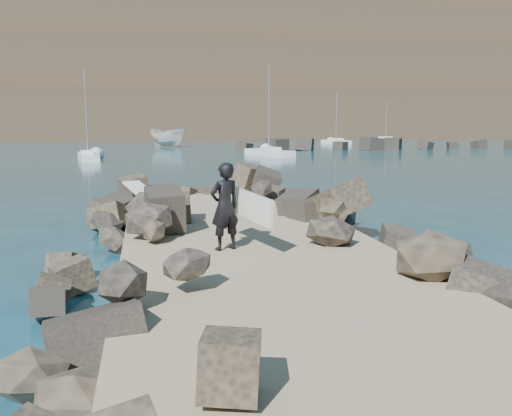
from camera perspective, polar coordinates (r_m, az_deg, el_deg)
The scene contains 14 objects.
ground at distance 14.12m, azimuth -0.77°, elevation -5.43°, with size 800.00×800.00×0.00m, color #0F384C.
jetty at distance 12.15m, azimuth 0.90°, elevation -6.30°, with size 6.00×26.00×0.60m, color #8C7759.
riprap_left at distance 12.35m, azimuth -12.94°, elevation -5.31°, with size 2.60×22.00×1.00m, color black.
riprap_right at distance 13.43m, azimuth 12.69°, elevation -4.19°, with size 2.60×22.00×1.00m, color black.
breakwater_secondary at distance 78.09m, azimuth 17.86°, elevation 6.07°, with size 52.00×4.00×1.20m, color black.
headland at distance 174.39m, azimuth -6.93°, elevation 12.62°, with size 360.00×140.00×32.00m, color #2D4919.
surfboard_resting at distance 18.91m, azimuth -11.18°, elevation 1.17°, with size 0.59×2.35×0.08m, color white.
boat_imported at distance 82.46m, azimuth -8.77°, elevation 6.99°, with size 2.58×6.85×2.65m, color silver.
surfer_with_board at distance 12.61m, azimuth -2.85°, elevation 0.19°, with size 1.28×2.32×1.95m.
sailboat_f at distance 104.91m, azimuth 12.85°, elevation 6.66°, with size 3.00×6.09×7.32m.
sailboat_a at distance 53.96m, azimuth -16.44°, elevation 4.94°, with size 2.56×6.95×8.23m.
sailboat_c at distance 58.79m, azimuth 1.31°, elevation 5.55°, with size 3.92×7.93×9.30m.
sailboat_d at distance 92.66m, azimuth 8.01°, elevation 6.57°, with size 3.10×6.91×8.17m.
headland_buildings at distance 169.57m, azimuth -4.43°, elevation 18.90°, with size 137.50×30.50×5.00m.
Camera 1 is at (-2.40, -13.49, 3.41)m, focal length 40.00 mm.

